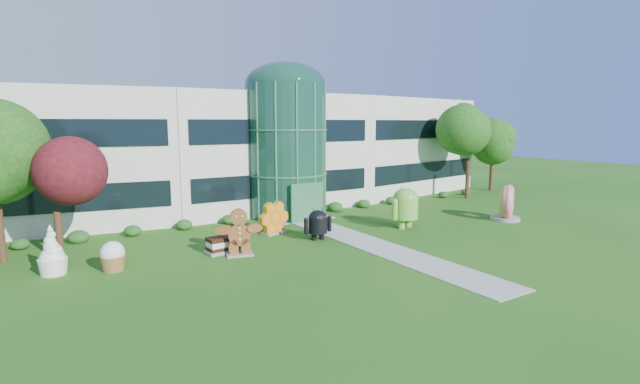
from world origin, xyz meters
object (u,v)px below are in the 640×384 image
android_black (318,222)px  gingerbread (239,232)px  android_green (405,205)px  donut (506,202)px

android_black → gingerbread: bearing=-166.0°
android_green → android_black: bearing=164.9°
android_black → gingerbread: 5.33m
android_black → donut: 14.72m
android_black → donut: (14.52, -2.46, 0.26)m
android_green → donut: (7.83, -2.08, -0.26)m
android_black → gingerbread: size_ratio=0.77×
android_black → donut: size_ratio=0.81×
donut → android_green: bearing=132.6°
donut → gingerbread: donut is taller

